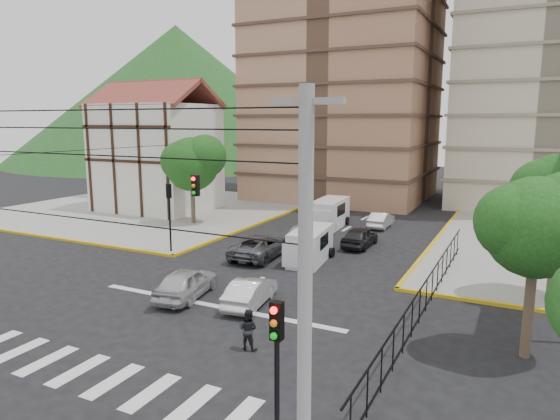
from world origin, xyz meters
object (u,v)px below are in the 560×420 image
Objects in this scene: van_left_lane at (328,214)px; car_white_front_right at (250,292)px; traffic_light_nw at (169,206)px; van_right_lane at (309,246)px; traffic_light_se at (277,362)px; pedestrian_crosswalk at (248,329)px; car_silver_front_left at (186,283)px.

car_white_front_right is at bearing -83.71° from van_left_lane.
traffic_light_nw is 9.34m from van_right_lane.
traffic_light_se is 1.12× the size of car_white_front_right.
pedestrian_crosswalk is at bearing 110.60° from car_white_front_right.
van_left_lane is 3.25× the size of pedestrian_crosswalk.
van_right_lane is 7.86m from car_white_front_right.
car_white_front_right is (0.39, -7.84, -0.34)m from van_right_lane.
van_right_lane is 1.20× the size of car_white_front_right.
van_right_lane is at bearing -95.32° from car_white_front_right.
traffic_light_se is 22.06m from traffic_light_nw.
van_right_lane is 1.09× the size of car_silver_front_left.
traffic_light_nw reaches higher than van_left_lane.
van_right_lane reaches higher than car_white_front_right.
traffic_light_se is 7.55m from pedestrian_crosswalk.
car_silver_front_left is 1.10× the size of car_white_front_right.
car_silver_front_left is (-9.67, 9.36, -2.37)m from traffic_light_se.
van_right_lane is at bearing -78.66° from van_left_lane.
van_right_lane is (8.86, 2.07, -2.12)m from traffic_light_nw.
pedestrian_crosswalk is (-4.17, 5.85, -2.32)m from traffic_light_se.
car_white_front_right is at bearing -94.31° from van_right_lane.
pedestrian_crosswalk reaches higher than car_white_front_right.
van_left_lane is 18.10m from car_silver_front_left.
car_silver_front_left is at bearing -116.53° from van_right_lane.
van_right_lane is 8.82m from car_silver_front_left.
traffic_light_nw is 13.60m from van_left_lane.
van_left_lane is at bearing -88.82° from car_white_front_right.
van_right_lane is (-6.74, 17.67, -2.12)m from traffic_light_se.
traffic_light_se is 1.02× the size of car_silver_front_left.
traffic_light_se is 0.93× the size of van_right_lane.
traffic_light_nw is 0.93× the size of van_right_lane.
traffic_light_nw is 0.86× the size of van_left_lane.
car_white_front_right is at bearing -63.81° from pedestrian_crosswalk.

